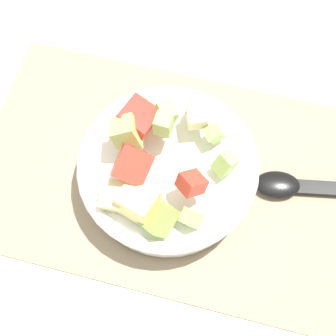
% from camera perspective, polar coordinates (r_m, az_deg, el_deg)
% --- Properties ---
extents(ground_plane, '(2.40, 2.40, 0.00)m').
position_cam_1_polar(ground_plane, '(0.64, 0.79, -0.96)').
color(ground_plane, silver).
extents(placemat, '(0.51, 0.30, 0.01)m').
position_cam_1_polar(placemat, '(0.64, 0.79, -0.86)').
color(placemat, gray).
rests_on(placemat, ground_plane).
extents(salad_bowl, '(0.22, 0.22, 0.11)m').
position_cam_1_polar(salad_bowl, '(0.60, -0.17, -0.17)').
color(salad_bowl, white).
rests_on(salad_bowl, placemat).
extents(serving_spoon, '(0.21, 0.07, 0.01)m').
position_cam_1_polar(serving_spoon, '(0.65, 16.07, -2.11)').
color(serving_spoon, black).
rests_on(serving_spoon, placemat).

